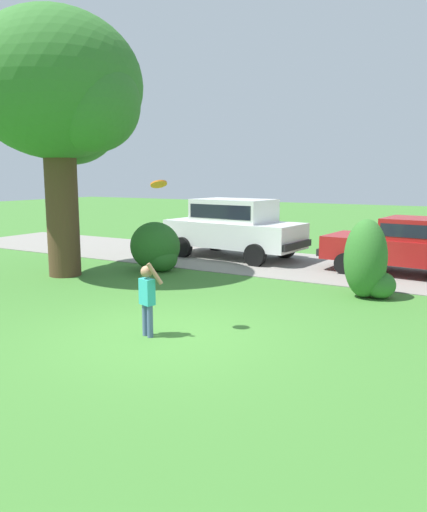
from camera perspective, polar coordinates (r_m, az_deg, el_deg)
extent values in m
plane|color=#3D752D|center=(8.63, -5.26, -8.94)|extent=(80.00, 80.00, 0.00)
cube|color=gray|center=(15.03, 11.13, -1.18)|extent=(28.00, 4.40, 0.02)
cylinder|color=#513823|center=(13.88, -16.92, 5.27)|extent=(0.84, 0.84, 3.64)
ellipsoid|color=#33702B|center=(14.04, -17.55, 18.17)|extent=(4.42, 4.42, 3.76)
ellipsoid|color=#33702B|center=(13.11, -13.68, 16.56)|extent=(2.35, 2.35, 2.35)
ellipsoid|color=#33702B|center=(15.12, -16.04, 15.45)|extent=(2.87, 2.87, 2.87)
ellipsoid|color=#286023|center=(14.24, -6.70, 1.13)|extent=(1.48, 1.30, 1.38)
ellipsoid|color=#286023|center=(14.04, -5.86, -0.25)|extent=(0.85, 0.85, 0.76)
ellipsoid|color=#33702B|center=(11.43, 17.01, -0.29)|extent=(0.93, 0.96, 1.75)
ellipsoid|color=#33702B|center=(11.55, 18.54, -3.17)|extent=(0.67, 0.67, 0.60)
cube|color=maroon|center=(14.49, 21.08, 0.66)|extent=(4.35, 2.21, 0.64)
cube|color=maroon|center=(14.34, 22.44, 2.92)|extent=(1.82, 1.76, 0.56)
cube|color=black|center=(14.34, 22.44, 2.92)|extent=(1.69, 1.77, 0.34)
cylinder|color=black|center=(14.03, 14.88, -0.86)|extent=(0.62, 0.27, 0.60)
cylinder|color=black|center=(15.79, 17.28, 0.14)|extent=(0.62, 0.27, 0.60)
cube|color=black|center=(15.16, 13.20, 0.79)|extent=(0.28, 1.75, 0.20)
cube|color=white|center=(16.26, 2.31, 2.58)|extent=(4.66, 2.29, 0.80)
cube|color=white|center=(16.19, 2.33, 5.25)|extent=(2.63, 1.86, 0.72)
cube|color=black|center=(16.19, 2.33, 5.25)|extent=(2.43, 1.86, 0.43)
cylinder|color=black|center=(16.39, -3.59, 1.00)|extent=(0.70, 0.29, 0.68)
cylinder|color=black|center=(17.87, 0.25, 1.71)|extent=(0.70, 0.29, 0.68)
cylinder|color=black|center=(14.79, 4.79, 0.09)|extent=(0.70, 0.29, 0.68)
cylinder|color=black|center=(16.41, 8.19, 0.94)|extent=(0.70, 0.29, 0.68)
cube|color=black|center=(17.64, -3.90, 2.44)|extent=(0.30, 1.75, 0.20)
cube|color=black|center=(15.15, 9.54, 1.20)|extent=(0.30, 1.75, 0.20)
cylinder|color=#4C608C|center=(8.56, -7.82, -7.21)|extent=(0.10, 0.10, 0.55)
cylinder|color=#4C608C|center=(8.45, -7.28, -7.42)|extent=(0.10, 0.10, 0.55)
cube|color=#33B2B2|center=(8.38, -7.62, -4.07)|extent=(0.30, 0.23, 0.44)
sphere|color=#A37556|center=(8.30, -7.67, -1.79)|extent=(0.20, 0.20, 0.20)
cylinder|color=#A37556|center=(8.21, -6.74, -2.04)|extent=(0.24, 0.21, 0.39)
cylinder|color=#A37556|center=(8.52, -8.23, -4.21)|extent=(0.07, 0.07, 0.36)
cylinder|color=orange|center=(8.42, -6.29, 8.18)|extent=(0.30, 0.28, 0.19)
cylinder|color=yellow|center=(8.42, -6.29, 8.21)|extent=(0.17, 0.16, 0.12)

